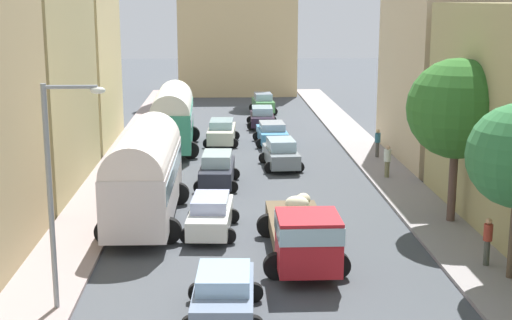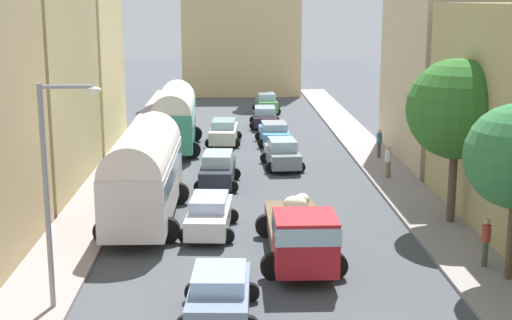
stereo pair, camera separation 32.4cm
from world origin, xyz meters
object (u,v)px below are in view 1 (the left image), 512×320
Objects in this scene: car_2 at (262,117)px; car_3 at (263,103)px; car_7 at (222,132)px; parked_bus_0 at (145,171)px; car_4 at (224,294)px; streetlamp_near at (57,179)px; car_5 at (211,214)px; car_1 at (272,133)px; pedestrian_1 at (488,240)px; pedestrian_3 at (378,142)px; car_0 at (281,154)px; cargo_truck_0 at (303,232)px; pedestrian_2 at (387,160)px; parked_bus_1 at (173,115)px; car_6 at (217,170)px.

car_3 is at bearing 86.19° from car_2.
car_2 is 0.97× the size of car_7.
parked_bus_0 reaches higher than car_4.
car_5 is at bearing 59.89° from streetlamp_near.
car_1 is 2.24× the size of pedestrian_1.
pedestrian_3 is at bearing -72.62° from car_3.
parked_bus_0 reaches higher than pedestrian_1.
car_0 is 19.64m from car_4.
parked_bus_0 is 1.17× the size of cargo_truck_0.
pedestrian_2 is (5.11, -22.92, 0.21)m from car_3.
pedestrian_3 is (12.02, -3.32, -1.13)m from parked_bus_1.
pedestrian_1 is (12.07, -21.06, -1.09)m from parked_bus_1.
car_5 is 0.64× the size of streetlamp_near.
pedestrian_1 is 0.27× the size of streetlamp_near.
streetlamp_near is at bearing -168.30° from pedestrian_1.
pedestrian_2 is (5.56, -16.23, 0.28)m from car_2.
car_1 is 0.60× the size of streetlamp_near.
car_5 is at bearing -81.31° from parked_bus_1.
car_1 is 23.29m from pedestrian_1.
pedestrian_2 is at bearing -49.49° from car_7.
car_6 is 2.46× the size of pedestrian_3.
cargo_truck_0 is at bearing -110.06° from pedestrian_3.
pedestrian_3 reaches higher than car_6.
car_6 reaches higher than car_3.
parked_bus_0 is 13.68m from pedestrian_1.
car_2 reaches higher than car_1.
car_3 is at bearing 89.61° from car_0.
car_1 is 13.22m from car_3.
car_6 is at bearing 127.96° from pedestrian_1.
car_3 is 31.53m from car_5.
cargo_truck_0 reaches higher than car_1.
car_0 is at bearing 56.93° from parked_bus_0.
car_5 is (-3.85, -31.29, -0.06)m from car_3.
parked_bus_0 is at bearing -149.53° from pedestrian_2.
car_0 reaches higher than car_1.
car_2 is (5.94, 8.02, -1.40)m from parked_bus_1.
car_7 is (3.16, 16.82, -1.42)m from parked_bus_0.
parked_bus_1 is 16.84m from car_5.
car_5 reaches higher than car_2.
car_1 is 26.27m from car_4.
car_3 is 2.16× the size of pedestrian_2.
car_2 reaches higher than car_4.
parked_bus_0 is 4.78× the size of pedestrian_1.
car_1 is at bearing 90.28° from car_0.
parked_bus_0 reaches higher than car_5.
car_7 is 0.65× the size of streetlamp_near.
parked_bus_0 is 2.23× the size of car_3.
car_7 is (0.45, 18.33, 0.03)m from car_5.
pedestrian_2 is (8.96, 8.37, 0.27)m from car_5.
pedestrian_3 reaches higher than car_1.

